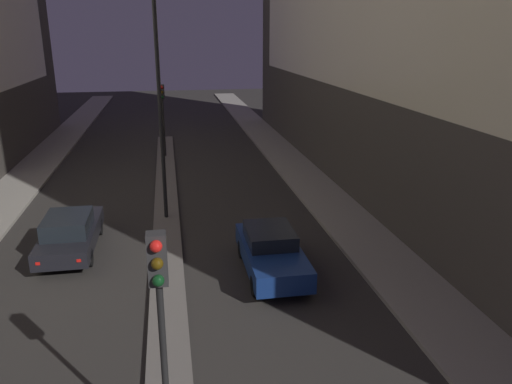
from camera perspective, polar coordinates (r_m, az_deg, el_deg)
name	(u,v)px	position (r m, az deg, el deg)	size (l,w,h in m)	color
median_strip	(166,207)	(23.03, -10.21, -1.75)	(1.07, 32.07, 0.14)	#66605B
traffic_light_near	(160,300)	(8.61, -10.92, -12.03)	(0.32, 0.42, 4.48)	black
traffic_light_mid	(163,104)	(31.79, -10.63, 9.85)	(0.32, 0.42, 4.48)	black
street_lamp	(158,72)	(20.38, -11.14, 13.34)	(0.49, 0.49, 9.33)	black
car_left_lane	(70,233)	(19.31, -20.47, -4.38)	(1.80, 4.64, 1.49)	black
car_right_lane	(271,251)	(16.62, 1.75, -6.80)	(1.80, 4.40, 1.46)	navy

